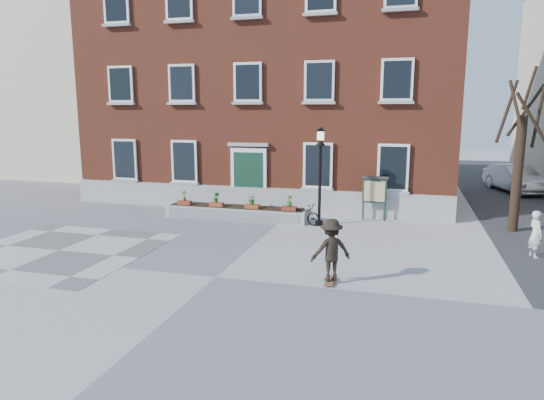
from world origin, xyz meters
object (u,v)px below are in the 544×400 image
(bicycle, at_px, (302,214))
(notice_board, at_px, (375,191))
(lamp_post, at_px, (320,163))
(bystander, at_px, (536,234))
(parked_car, at_px, (515,178))
(skateboarder, at_px, (331,250))

(bicycle, distance_m, notice_board, 3.25)
(bicycle, height_order, lamp_post, lamp_post)
(bystander, relative_size, notice_board, 0.80)
(parked_car, relative_size, lamp_post, 1.19)
(lamp_post, relative_size, notice_board, 2.10)
(lamp_post, xyz_separation_m, notice_board, (2.05, 1.51, -1.28))
(bicycle, height_order, skateboarder, skateboarder)
(skateboarder, bearing_deg, parked_car, 66.16)
(bicycle, xyz_separation_m, parked_car, (9.96, 11.03, 0.34))
(lamp_post, height_order, skateboarder, lamp_post)
(bicycle, xyz_separation_m, skateboarder, (2.21, -6.51, 0.48))
(lamp_post, height_order, notice_board, lamp_post)
(bystander, height_order, skateboarder, skateboarder)
(bystander, bearing_deg, parked_car, -27.51)
(parked_car, height_order, lamp_post, lamp_post)
(notice_board, bearing_deg, parked_car, 53.02)
(bystander, xyz_separation_m, notice_board, (-5.26, 3.93, 0.51))
(lamp_post, bearing_deg, parked_car, 50.12)
(parked_car, bearing_deg, lamp_post, -147.81)
(notice_board, xyz_separation_m, skateboarder, (-0.57, -8.00, -0.35))
(bicycle, relative_size, skateboarder, 0.93)
(parked_car, bearing_deg, notice_board, -144.92)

